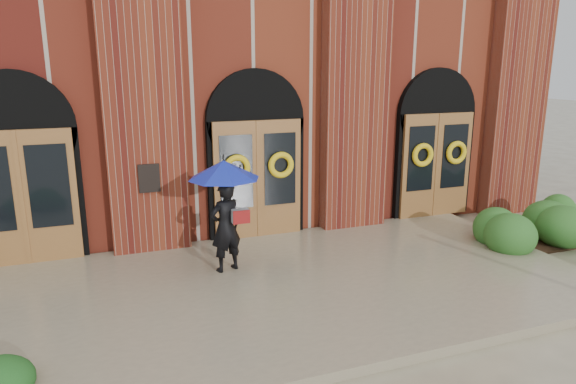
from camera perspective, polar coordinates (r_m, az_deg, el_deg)
name	(u,v)px	position (r m, az deg, el deg)	size (l,w,h in m)	color
ground	(306,292)	(8.91, 2.01, -11.04)	(90.00, 90.00, 0.00)	tan
landing	(303,284)	(9.01, 1.64, -10.23)	(10.00, 5.30, 0.15)	gray
church_building	(199,73)	(16.53, -9.85, 12.88)	(16.20, 12.53, 7.00)	maroon
man_with_umbrella	(225,194)	(9.02, -7.04, -0.28)	(1.58, 1.58, 2.02)	black
hedge_wall_right	(517,225)	(12.11, 24.11, -3.34)	(3.25, 1.30, 0.83)	#27591F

